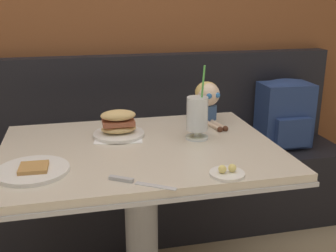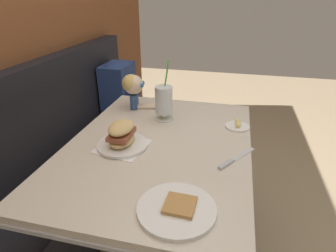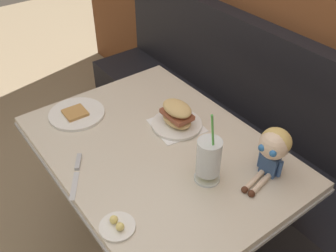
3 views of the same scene
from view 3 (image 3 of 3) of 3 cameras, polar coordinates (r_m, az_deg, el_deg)
name	(u,v)px [view 3 (image 3 of 3)]	position (r m, az deg, el deg)	size (l,w,h in m)	color
booth_bench	(252,159)	(2.18, 12.32, -4.75)	(2.60, 0.48, 1.00)	black
diner_table	(159,181)	(1.71, -1.34, -8.11)	(1.11, 0.81, 0.74)	beige
toast_plate	(77,114)	(1.79, -13.32, 1.78)	(0.25, 0.25, 0.03)	white
milkshake_glass	(209,159)	(1.38, 6.01, -4.86)	(0.10, 0.10, 0.32)	silver
sandwich_plate	(177,117)	(1.66, 1.33, 1.30)	(0.23, 0.23, 0.12)	white
butter_saucer	(117,226)	(1.31, -7.50, -14.39)	(0.12, 0.12, 0.04)	white
butter_knife	(77,168)	(1.52, -13.23, -6.06)	(0.21, 0.14, 0.01)	silver
seated_doll	(274,147)	(1.43, 15.30, -3.01)	(0.13, 0.23, 0.20)	#385689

